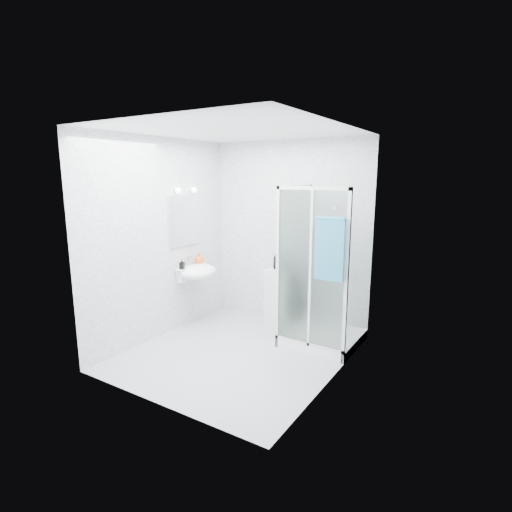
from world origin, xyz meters
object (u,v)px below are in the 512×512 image
Objects in this scene: wall_basin at (197,272)px; soap_dispenser_orange at (199,259)px; storage_cabinet at (281,299)px; shampoo_bottle_b at (284,262)px; shampoo_bottle_a at (276,260)px; shower_enclosure at (315,310)px; soap_dispenser_black at (182,264)px; hand_towel at (330,247)px.

soap_dispenser_orange reaches higher than wall_basin.
storage_cabinet is 0.53m from shampoo_bottle_b.
wall_basin is 2.28× the size of shampoo_bottle_a.
soap_dispenser_black is (-1.75, -0.51, 0.48)m from shower_enclosure.
wall_basin reaches higher than storage_cabinet.
shampoo_bottle_a is 1.10× the size of shampoo_bottle_b.
shower_enclosure is 8.97× the size of shampoo_bottle_b.
shampoo_bottle_a reaches higher than soap_dispenser_black.
hand_towel is at bearing -51.09° from shower_enclosure.
wall_basin is at bearing 177.54° from hand_towel.
hand_towel is at bearing -2.46° from wall_basin.
wall_basin is 0.23m from soap_dispenser_orange.
soap_dispenser_orange is (-0.08, 0.15, 0.15)m from wall_basin.
hand_towel is 1.28m from shampoo_bottle_a.
wall_basin is 0.67× the size of storage_cabinet.
wall_basin is at bearing 62.53° from soap_dispenser_black.
shower_enclosure is 1.82m from soap_dispenser_orange.
soap_dispenser_black is at bearing -177.11° from hand_towel.
soap_dispenser_orange is at bearing -154.83° from storage_cabinet.
shower_enclosure is 1.89m from soap_dispenser_black.
shower_enclosure reaches higher than wall_basin.
storage_cabinet is 3.78× the size of shampoo_bottle_b.
shampoo_bottle_b is at bearing 33.19° from soap_dispenser_black.
shampoo_bottle_b is at bearing 143.91° from hand_towel.
soap_dispenser_orange is 1.25× the size of soap_dispenser_black.
shower_enclosure is 0.91m from shampoo_bottle_a.
shampoo_bottle_b is at bearing 20.19° from soap_dispenser_orange.
shower_enclosure is 3.57× the size of wall_basin.
wall_basin is 0.25m from soap_dispenser_black.
shower_enclosure is 11.56× the size of soap_dispenser_orange.
shampoo_bottle_a reaches higher than storage_cabinet.
wall_basin reaches higher than soap_dispenser_black.
shampoo_bottle_a is at bearing 22.24° from soap_dispenser_orange.
shower_enclosure reaches higher than hand_towel.
wall_basin is (-1.66, -0.32, 0.35)m from shower_enclosure.
storage_cabinet is 1.49m from hand_towel.
shampoo_bottle_a reaches higher than soap_dispenser_orange.
wall_basin is at bearing -151.76° from shampoo_bottle_b.
shower_enclosure is at bearing 5.42° from soap_dispenser_orange.
shampoo_bottle_a reaches higher than wall_basin.
storage_cabinet is at bearing 29.69° from wall_basin.
shower_enclosure is at bearing -20.04° from shampoo_bottle_a.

